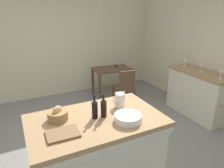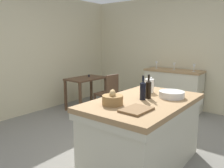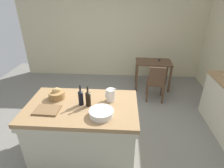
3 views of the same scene
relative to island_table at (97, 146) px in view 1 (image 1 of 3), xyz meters
The scene contains 16 objects.
ground_plane 0.74m from the island_table, 63.64° to the left, with size 6.76×6.76×0.00m, color slate.
wall_back 3.23m from the island_table, 85.33° to the left, with size 5.32×0.12×2.60m, color beige.
wall_right 3.02m from the island_table, 10.19° to the left, with size 0.12×5.20×2.60m, color beige.
island_table is the anchor object (origin of this frame).
side_cabinet 2.60m from the island_table, 14.96° to the left, with size 0.52×1.29×0.94m.
writing_desk 2.70m from the island_table, 59.56° to the left, with size 0.92×0.59×0.79m.
wooden_chair 2.12m from the island_table, 50.63° to the left, with size 0.44×0.44×0.88m.
pitcher 0.66m from the island_table, 20.57° to the left, with size 0.17×0.13×0.23m.
wash_bowl 0.59m from the island_table, 35.76° to the right, with size 0.32×0.32×0.08m, color silver.
bread_basket 0.65m from the island_table, 157.74° to the left, with size 0.24×0.24×0.18m.
cutting_board 0.63m from the island_table, 159.49° to the right, with size 0.34×0.25×0.02m, color brown.
wine_bottle_dark 0.53m from the island_table, ahead, with size 0.07×0.07×0.30m.
wine_bottle_amber 0.52m from the island_table, 108.94° to the left, with size 0.07×0.07×0.30m.
wine_glass_far_left 2.55m from the island_table, ahead, with size 0.07×0.07×0.16m.
wine_glass_left 2.67m from the island_table, 14.92° to the left, with size 0.07×0.07×0.16m.
wine_glass_middle 2.80m from the island_table, 23.78° to the left, with size 0.07×0.07×0.16m.
Camera 1 is at (-1.05, -2.56, 2.12)m, focal length 33.07 mm.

